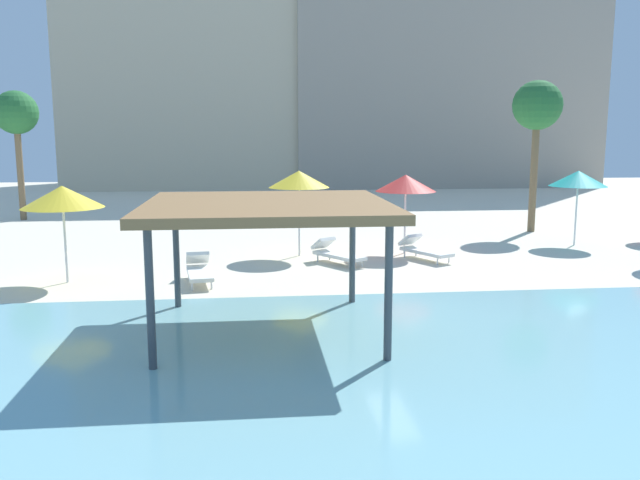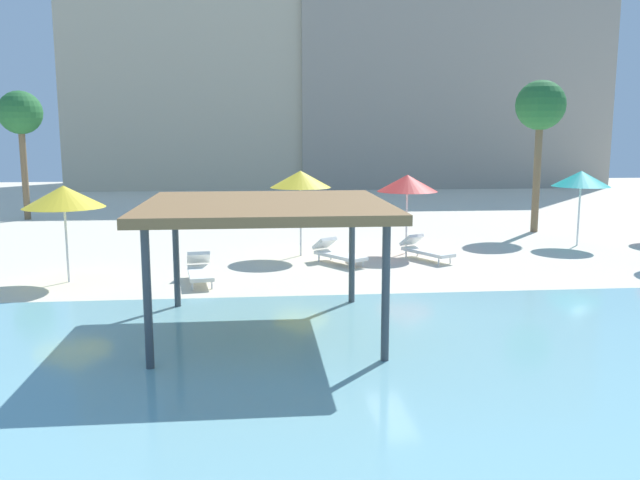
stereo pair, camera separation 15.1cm
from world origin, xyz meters
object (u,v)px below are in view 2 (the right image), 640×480
Objects in this scene: beach_umbrella_teal_0 at (581,179)px; beach_umbrella_yellow_1 at (64,197)px; shade_pavilion at (266,209)px; palm_tree_0 at (20,115)px; palm_tree_1 at (540,109)px; lounge_chair_0 at (337,253)px; beach_umbrella_yellow_3 at (300,179)px; lounge_chair_1 at (200,269)px; beach_umbrella_red_5 at (407,183)px; lounge_chair_3 at (424,249)px.

beach_umbrella_teal_0 is 16.55m from beach_umbrella_yellow_1.
shade_pavilion is 0.81× the size of palm_tree_0.
palm_tree_1 reaches higher than beach_umbrella_teal_0.
lounge_chair_0 is at bearing 13.44° from beach_umbrella_yellow_1.
shade_pavilion is at bearing -52.05° from lounge_chair_0.
lounge_chair_1 is at bearing -129.95° from beach_umbrella_yellow_3.
beach_umbrella_teal_0 is 13.50m from lounge_chair_1.
palm_tree_1 is at bearing -15.32° from palm_tree_0.
palm_tree_1 is at bearing 33.94° from beach_umbrella_red_5.
beach_umbrella_teal_0 is at bearing 101.50° from lounge_chair_1.
beach_umbrella_red_5 reaches higher than lounge_chair_0.
palm_tree_1 reaches higher than lounge_chair_1.
beach_umbrella_red_5 is 1.30× the size of lounge_chair_1.
palm_tree_1 is at bearing 113.68° from lounge_chair_1.
palm_tree_1 is (5.79, 5.22, 4.46)m from lounge_chair_3.
beach_umbrella_yellow_1 is 1.30× the size of lounge_chair_3.
shade_pavilion is 5.28m from lounge_chair_1.
beach_umbrella_red_5 is at bearing 111.28° from lounge_chair_1.
lounge_chair_1 is (-1.68, 4.55, -2.10)m from shade_pavilion.
lounge_chair_1 is (3.44, -0.32, -1.92)m from beach_umbrella_yellow_1.
lounge_chair_0 is (-8.72, -2.36, -1.99)m from beach_umbrella_teal_0.
beach_umbrella_red_5 is at bearing 87.06° from lounge_chair_0.
beach_umbrella_yellow_1 is 17.65m from palm_tree_1.
beach_umbrella_yellow_3 reaches higher than lounge_chair_3.
lounge_chair_0 is 11.13m from palm_tree_1.
beach_umbrella_yellow_3 is at bearing -174.24° from beach_umbrella_teal_0.
beach_umbrella_yellow_3 is at bearing -40.54° from palm_tree_0.
shade_pavilion is 20.94m from palm_tree_0.
lounge_chair_1 is at bearing -98.72° from lounge_chair_3.
lounge_chair_1 is at bearing -150.83° from beach_umbrella_red_5.
beach_umbrella_red_5 is (4.64, 8.08, -0.15)m from shade_pavilion.
palm_tree_1 reaches higher than shade_pavilion.
beach_umbrella_yellow_3 is 15.53m from palm_tree_0.
beach_umbrella_teal_0 is 1.33× the size of lounge_chair_3.
palm_tree_0 reaches higher than beach_umbrella_teal_0.
beach_umbrella_yellow_1 is at bearing -103.27° from lounge_chair_1.
shade_pavilion is at bearing -43.55° from beach_umbrella_yellow_1.
palm_tree_1 is (8.55, 5.56, 4.46)m from lounge_chair_0.
beach_umbrella_yellow_1 is 1.33× the size of lounge_chair_0.
beach_umbrella_yellow_3 is at bearing -178.69° from beach_umbrella_red_5.
beach_umbrella_yellow_1 is at bearing -165.63° from beach_umbrella_teal_0.
beach_umbrella_yellow_1 is at bearing -155.26° from palm_tree_1.
shade_pavilion is at bearing -64.13° from lounge_chair_3.
beach_umbrella_red_5 is 7.76m from palm_tree_1.
beach_umbrella_teal_0 is at bearing 5.76° from beach_umbrella_yellow_3.
beach_umbrella_yellow_3 is (1.21, 8.00, 0.00)m from shade_pavilion.
lounge_chair_0 is at bearing 110.23° from lounge_chair_1.
beach_umbrella_yellow_1 is 0.45× the size of palm_tree_0.
beach_umbrella_yellow_1 is 10.28m from beach_umbrella_red_5.
lounge_chair_1 is 0.34× the size of palm_tree_0.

